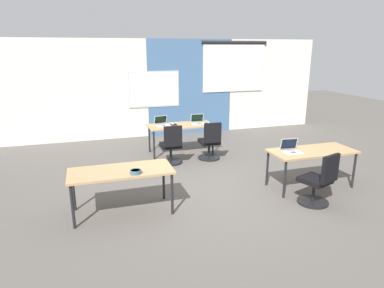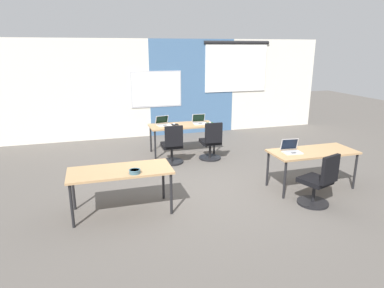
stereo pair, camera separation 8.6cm
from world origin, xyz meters
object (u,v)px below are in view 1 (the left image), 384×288
Objects in this scene: desk_near_right at (312,153)px; chair_far_left at (171,148)px; desk_near_left at (121,174)px; mouse_far_right at (208,122)px; laptop_near_right_inner at (291,149)px; mouse_far_left at (173,124)px; desk_far_center at (181,127)px; snack_bowl at (136,171)px; laptop_far_right at (198,121)px; laptop_far_left at (162,123)px; chair_near_right_inner at (318,184)px; chair_far_right at (210,144)px.

desk_near_right is 1.74× the size of chair_far_left.
mouse_far_right is at bearing 48.29° from desk_near_left.
chair_far_left is at bearing 136.58° from laptop_near_right_inner.
mouse_far_left reaches higher than desk_near_right.
laptop_near_right_inner is at bearing -64.48° from desk_far_center.
laptop_near_right_inner is at bearing 5.30° from snack_bowl.
snack_bowl is at bearing -119.54° from laptop_far_right.
laptop_far_left is at bearing -87.92° from chair_far_left.
snack_bowl is at bearing -176.09° from desk_near_right.
desk_near_right is at bearing -69.36° from mouse_far_right.
chair_near_right_inner reaches higher than desk_near_right.
laptop_near_right_inner is 2.88m from snack_bowl.
laptop_far_left reaches higher than mouse_far_left.
mouse_far_right is (0.25, -0.06, -0.03)m from laptop_far_right.
chair_far_right reaches higher than mouse_far_left.
chair_far_right is at bearing 117.25° from laptop_near_right_inner.
laptop_far_right is at bearing 114.60° from desk_near_right.
laptop_near_right_inner reaches higher than mouse_far_right.
chair_far_left is (-0.24, -0.81, -0.36)m from mouse_far_left.
laptop_far_right is 3.21× the size of mouse_far_left.
desk_near_left is 1.00× the size of desk_far_center.
chair_far_left is at bearing -148.21° from mouse_far_right.
desk_near_left is at bearing -124.22° from laptop_far_left.
desk_near_right and desk_far_center have the same top height.
desk_near_left is 3.59m from laptop_far_right.
laptop_near_right_inner is (-0.43, 0.04, 0.11)m from desk_near_right.
laptop_far_right is 0.65m from mouse_far_left.
desk_near_left is 4.58× the size of laptop_far_right.
desk_near_right is 15.54× the size of mouse_far_right.
desk_near_right is 1.74× the size of chair_near_right_inner.
mouse_far_left is at bearing 161.19° from desk_far_center.
chair_far_right is 2.92m from chair_near_right_inner.
chair_far_right is 5.18× the size of snack_bowl.
desk_far_center is 3.40m from snack_bowl.
mouse_far_right is at bearing -147.36° from chair_far_left.
mouse_far_right reaches higher than desk_far_center.
laptop_far_right is at bearing -3.64° from mouse_far_left.
snack_bowl is (-1.10, -3.12, -0.01)m from laptop_far_left.
laptop_far_right reaches higher than chair_near_right_inner.
chair_far_left is at bearing 3.82° from chair_far_right.
mouse_far_left reaches higher than desk_far_center.
laptop_far_left is at bearing 173.60° from mouse_far_right.
chair_near_right_inner is (3.15, -0.70, -0.28)m from desk_near_left.
mouse_far_left is (-0.19, 0.06, 0.08)m from desk_far_center.
chair_far_right is at bearing -82.25° from laptop_far_right.
desk_near_left is at bearing -31.33° from chair_near_right_inner.
desk_near_right is 4.49× the size of laptop_near_right_inner.
chair_far_left is at bearing 136.71° from desk_near_right.
laptop_far_right is 0.98× the size of laptop_near_right_inner.
desk_far_center is at bearing 57.99° from desk_near_left.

